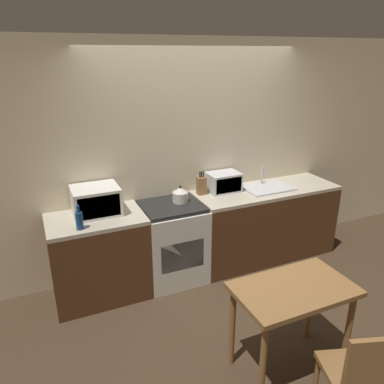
{
  "coord_description": "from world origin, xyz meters",
  "views": [
    {
      "loc": [
        -1.72,
        -2.76,
        2.45
      ],
      "look_at": [
        -0.21,
        0.62,
        1.05
      ],
      "focal_mm": 35.0,
      "sensor_mm": 36.0,
      "label": 1
    }
  ],
  "objects_px": {
    "stove_range": "(172,242)",
    "microwave": "(96,201)",
    "toaster_oven": "(224,182)",
    "dining_table": "(293,300)",
    "kettle": "(180,195)",
    "dining_chair": "(360,375)",
    "bottle": "(79,220)"
  },
  "relations": [
    {
      "from": "stove_range",
      "to": "microwave",
      "type": "height_order",
      "value": "microwave"
    },
    {
      "from": "toaster_oven",
      "to": "dining_table",
      "type": "height_order",
      "value": "toaster_oven"
    },
    {
      "from": "stove_range",
      "to": "dining_table",
      "type": "distance_m",
      "value": 1.66
    },
    {
      "from": "kettle",
      "to": "dining_chair",
      "type": "relative_size",
      "value": 0.21
    },
    {
      "from": "stove_range",
      "to": "microwave",
      "type": "distance_m",
      "value": 0.98
    },
    {
      "from": "bottle",
      "to": "dining_table",
      "type": "height_order",
      "value": "bottle"
    },
    {
      "from": "kettle",
      "to": "dining_table",
      "type": "xyz_separation_m",
      "value": [
        0.26,
        -1.64,
        -0.33
      ]
    },
    {
      "from": "kettle",
      "to": "toaster_oven",
      "type": "height_order",
      "value": "toaster_oven"
    },
    {
      "from": "dining_chair",
      "to": "microwave",
      "type": "bearing_deg",
      "value": 135.18
    },
    {
      "from": "bottle",
      "to": "dining_chair",
      "type": "relative_size",
      "value": 0.26
    },
    {
      "from": "stove_range",
      "to": "dining_table",
      "type": "xyz_separation_m",
      "value": [
        0.38,
        -1.6,
        0.2
      ]
    },
    {
      "from": "kettle",
      "to": "bottle",
      "type": "xyz_separation_m",
      "value": [
        -1.1,
        -0.25,
        0.01
      ]
    },
    {
      "from": "microwave",
      "to": "bottle",
      "type": "xyz_separation_m",
      "value": [
        -0.21,
        -0.3,
        -0.05
      ]
    },
    {
      "from": "microwave",
      "to": "toaster_oven",
      "type": "relative_size",
      "value": 1.24
    },
    {
      "from": "stove_range",
      "to": "toaster_oven",
      "type": "xyz_separation_m",
      "value": [
        0.71,
        0.15,
        0.56
      ]
    },
    {
      "from": "stove_range",
      "to": "dining_chair",
      "type": "xyz_separation_m",
      "value": [
        0.42,
        -2.25,
        0.06
      ]
    },
    {
      "from": "microwave",
      "to": "dining_chair",
      "type": "distance_m",
      "value": 2.69
    },
    {
      "from": "kettle",
      "to": "dining_chair",
      "type": "xyz_separation_m",
      "value": [
        0.3,
        -2.29,
        -0.48
      ]
    },
    {
      "from": "stove_range",
      "to": "kettle",
      "type": "xyz_separation_m",
      "value": [
        0.12,
        0.04,
        0.53
      ]
    },
    {
      "from": "bottle",
      "to": "toaster_oven",
      "type": "height_order",
      "value": "bottle"
    },
    {
      "from": "kettle",
      "to": "microwave",
      "type": "distance_m",
      "value": 0.9
    },
    {
      "from": "toaster_oven",
      "to": "bottle",
      "type": "bearing_deg",
      "value": -168.2
    },
    {
      "from": "stove_range",
      "to": "bottle",
      "type": "xyz_separation_m",
      "value": [
        -0.98,
        -0.2,
        0.54
      ]
    },
    {
      "from": "dining_table",
      "to": "dining_chair",
      "type": "relative_size",
      "value": 1.03
    },
    {
      "from": "microwave",
      "to": "dining_table",
      "type": "bearing_deg",
      "value": -55.87
    },
    {
      "from": "microwave",
      "to": "bottle",
      "type": "distance_m",
      "value": 0.37
    },
    {
      "from": "kettle",
      "to": "toaster_oven",
      "type": "xyz_separation_m",
      "value": [
        0.59,
        0.11,
        0.03
      ]
    },
    {
      "from": "microwave",
      "to": "dining_chair",
      "type": "height_order",
      "value": "microwave"
    },
    {
      "from": "stove_range",
      "to": "dining_table",
      "type": "relative_size",
      "value": 0.98
    },
    {
      "from": "toaster_oven",
      "to": "microwave",
      "type": "bearing_deg",
      "value": -177.86
    },
    {
      "from": "microwave",
      "to": "toaster_oven",
      "type": "bearing_deg",
      "value": 2.14
    },
    {
      "from": "bottle",
      "to": "dining_chair",
      "type": "xyz_separation_m",
      "value": [
        1.4,
        -2.05,
        -0.49
      ]
    }
  ]
}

